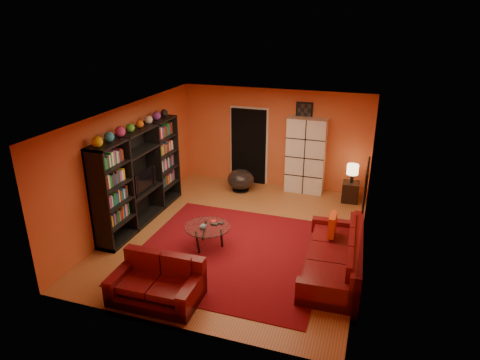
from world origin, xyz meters
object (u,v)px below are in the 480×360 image
(sofa, at_px, (338,257))
(side_table, at_px, (350,192))
(tv, at_px, (142,180))
(coffee_table, at_px, (208,229))
(storage_cabinet, at_px, (306,156))
(loveseat, at_px, (158,282))
(entertainment_unit, at_px, (140,176))
(bowl_chair, at_px, (241,180))
(table_lamp, at_px, (353,170))

(sofa, bearing_deg, side_table, 88.10)
(tv, xyz_separation_m, side_table, (4.32, 2.52, -0.72))
(coffee_table, distance_m, storage_cabinet, 3.75)
(tv, height_order, loveseat, tv)
(loveseat, distance_m, side_table, 5.60)
(loveseat, bearing_deg, storage_cabinet, -16.47)
(sofa, relative_size, side_table, 4.97)
(entertainment_unit, xyz_separation_m, bowl_chair, (1.57, 2.30, -0.74))
(sofa, distance_m, storage_cabinet, 3.80)
(bowl_chair, relative_size, table_lamp, 1.50)
(loveseat, distance_m, coffee_table, 1.76)
(entertainment_unit, distance_m, loveseat, 3.06)
(loveseat, bearing_deg, bowl_chair, 0.75)
(bowl_chair, bearing_deg, tv, -123.24)
(sofa, xyz_separation_m, storage_cabinet, (-1.26, 3.51, 0.69))
(storage_cabinet, height_order, bowl_chair, storage_cabinet)
(storage_cabinet, bearing_deg, tv, -137.92)
(entertainment_unit, xyz_separation_m, storage_cabinet, (3.16, 2.80, -0.07))
(tv, bearing_deg, bowl_chair, -33.24)
(sofa, bearing_deg, entertainment_unit, 168.02)
(storage_cabinet, bearing_deg, entertainment_unit, -138.57)
(bowl_chair, height_order, side_table, bowl_chair)
(side_table, xyz_separation_m, table_lamp, (0.00, 0.00, 0.58))
(loveseat, relative_size, storage_cabinet, 0.74)
(coffee_table, bearing_deg, tv, 160.23)
(entertainment_unit, distance_m, table_lamp, 5.04)
(coffee_table, height_order, side_table, side_table)
(loveseat, xyz_separation_m, storage_cabinet, (1.45, 5.22, 0.69))
(loveseat, height_order, bowl_chair, loveseat)
(loveseat, height_order, coffee_table, loveseat)
(table_lamp, bearing_deg, entertainment_unit, -150.16)
(coffee_table, xyz_separation_m, storage_cabinet, (1.30, 3.47, 0.56))
(sofa, bearing_deg, table_lamp, 88.10)
(tv, distance_m, bowl_chair, 2.85)
(tv, height_order, table_lamp, tv)
(sofa, height_order, loveseat, same)
(entertainment_unit, distance_m, tv, 0.10)
(entertainment_unit, relative_size, sofa, 1.21)
(bowl_chair, distance_m, table_lamp, 2.85)
(storage_cabinet, bearing_deg, bowl_chair, -162.62)
(sofa, relative_size, table_lamp, 5.32)
(side_table, bearing_deg, sofa, -89.09)
(entertainment_unit, distance_m, bowl_chair, 2.88)
(sofa, height_order, bowl_chair, sofa)
(tv, bearing_deg, side_table, -59.69)
(sofa, height_order, side_table, sofa)
(bowl_chair, relative_size, side_table, 1.40)
(tv, height_order, coffee_table, tv)
(loveseat, xyz_separation_m, side_table, (2.66, 4.92, -0.04))
(tv, xyz_separation_m, loveseat, (1.66, -2.40, -0.68))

